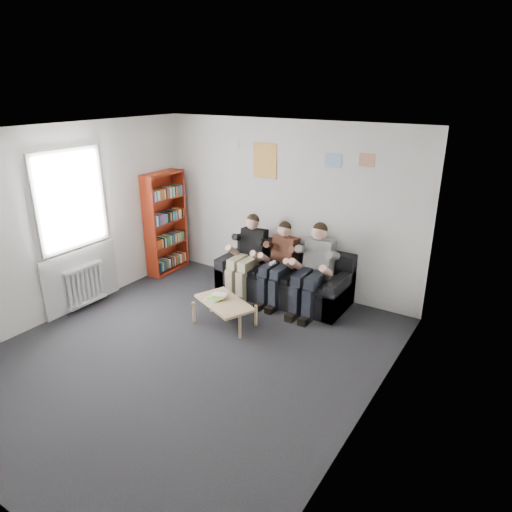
{
  "coord_description": "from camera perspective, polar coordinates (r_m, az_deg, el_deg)",
  "views": [
    {
      "loc": [
        3.38,
        -3.69,
        3.19
      ],
      "look_at": [
        0.19,
        1.3,
        0.94
      ],
      "focal_mm": 32.0,
      "sensor_mm": 36.0,
      "label": 1
    }
  ],
  "objects": [
    {
      "name": "poster_large",
      "position": [
        7.33,
        1.14,
        11.84
      ],
      "size": [
        0.42,
        0.01,
        0.55
      ],
      "primitive_type": "cube",
      "color": "gold",
      "rests_on": "room_shell"
    },
    {
      "name": "person_middle",
      "position": [
        6.93,
        2.84,
        -0.97
      ],
      "size": [
        0.38,
        0.82,
        1.25
      ],
      "rotation": [
        0.0,
        0.0,
        -0.09
      ],
      "color": "#4E261A",
      "rests_on": "sofa"
    },
    {
      "name": "game_cases",
      "position": [
        6.45,
        -5.01,
        -5.13
      ],
      "size": [
        0.26,
        0.24,
        0.06
      ],
      "rotation": [
        0.0,
        0.0,
        0.17
      ],
      "color": "white",
      "rests_on": "coffee_table"
    },
    {
      "name": "room_shell",
      "position": [
        5.33,
        -9.29,
        0.3
      ],
      "size": [
        5.0,
        5.0,
        5.0
      ],
      "color": "black",
      "rests_on": "ground"
    },
    {
      "name": "window",
      "position": [
        7.15,
        -21.55,
        1.7
      ],
      "size": [
        0.05,
        1.3,
        2.36
      ],
      "color": "white",
      "rests_on": "room_shell"
    },
    {
      "name": "poster_blue",
      "position": [
        6.79,
        9.62,
        11.7
      ],
      "size": [
        0.25,
        0.01,
        0.2
      ],
      "primitive_type": "cube",
      "color": "#468DEF",
      "rests_on": "room_shell"
    },
    {
      "name": "coffee_table",
      "position": [
        6.4,
        -3.98,
        -6.04
      ],
      "size": [
        0.88,
        0.48,
        0.35
      ],
      "rotation": [
        0.0,
        0.0,
        -0.4
      ],
      "color": "tan",
      "rests_on": "ground"
    },
    {
      "name": "radiator",
      "position": [
        7.33,
        -20.51,
        -3.41
      ],
      "size": [
        0.1,
        0.64,
        0.6
      ],
      "color": "white",
      "rests_on": "ground"
    },
    {
      "name": "person_right",
      "position": [
        6.68,
        7.11,
        -1.75
      ],
      "size": [
        0.42,
        0.89,
        1.32
      ],
      "rotation": [
        0.0,
        0.0,
        -0.01
      ],
      "color": "silver",
      "rests_on": "sofa"
    },
    {
      "name": "poster_pink",
      "position": [
        6.61,
        13.7,
        11.6
      ],
      "size": [
        0.22,
        0.01,
        0.18
      ],
      "primitive_type": "cube",
      "color": "#B83981",
      "rests_on": "room_shell"
    },
    {
      "name": "person_left",
      "position": [
        7.21,
        -1.13,
        0.02
      ],
      "size": [
        0.4,
        0.85,
        1.28
      ],
      "rotation": [
        0.0,
        0.0,
        0.13
      ],
      "color": "black",
      "rests_on": "sofa"
    },
    {
      "name": "poster_sign",
      "position": [
        7.63,
        -2.81,
        13.69
      ],
      "size": [
        0.2,
        0.01,
        0.14
      ],
      "primitive_type": "cube",
      "color": "white",
      "rests_on": "room_shell"
    },
    {
      "name": "sofa",
      "position": [
        7.22,
        3.55,
        -2.97
      ],
      "size": [
        2.07,
        0.84,
        0.8
      ],
      "color": "black",
      "rests_on": "ground"
    },
    {
      "name": "bookshelf",
      "position": [
        8.16,
        -11.23,
        4.05
      ],
      "size": [
        0.27,
        0.81,
        1.79
      ],
      "rotation": [
        0.0,
        0.0,
        0.03
      ],
      "color": "maroon",
      "rests_on": "ground"
    }
  ]
}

